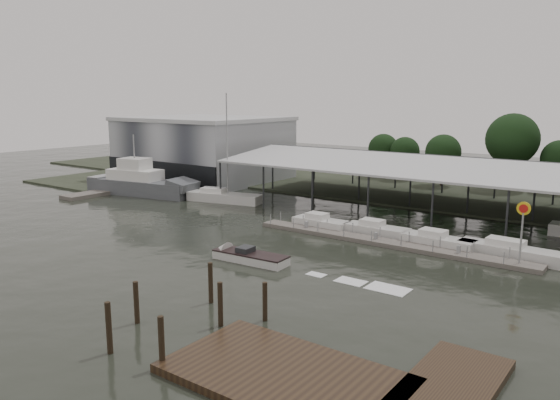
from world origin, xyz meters
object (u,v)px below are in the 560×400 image
Objects in this scene: grey_trawler at (142,184)px; speedboat_underway at (245,256)px; shell_fuel_sign at (523,221)px; white_sailboat at (223,197)px.

speedboat_underway is at bearing -36.52° from grey_trawler.
grey_trawler is at bearing 175.52° from shell_fuel_sign.
shell_fuel_sign is at bearing -14.93° from grey_trawler.
white_sailboat reaches higher than shell_fuel_sign.
grey_trawler is 13.51m from white_sailboat.
shell_fuel_sign is 52.20m from grey_trawler.
white_sailboat is (13.19, 2.77, -0.92)m from grey_trawler.
grey_trawler is 1.21× the size of white_sailboat.
white_sailboat is 0.78× the size of speedboat_underway.
shell_fuel_sign is 39.54m from white_sailboat.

